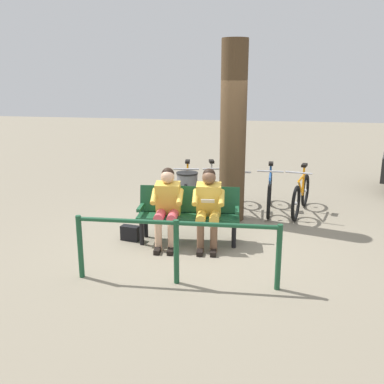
# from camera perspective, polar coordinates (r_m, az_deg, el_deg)

# --- Properties ---
(ground_plane) EXTENTS (40.00, 40.00, 0.00)m
(ground_plane) POSITION_cam_1_polar(r_m,az_deg,el_deg) (7.06, 1.45, -6.52)
(ground_plane) COLOR gray
(bench) EXTENTS (1.64, 0.63, 0.87)m
(bench) POSITION_cam_1_polar(r_m,az_deg,el_deg) (6.97, -0.40, -2.39)
(bench) COLOR #194C2D
(bench) RESTS_ON ground
(person_reading) EXTENTS (0.52, 0.79, 1.20)m
(person_reading) POSITION_cam_1_polar(r_m,az_deg,el_deg) (6.75, 2.15, -1.58)
(person_reading) COLOR gold
(person_reading) RESTS_ON ground
(person_companion) EXTENTS (0.52, 0.79, 1.20)m
(person_companion) POSITION_cam_1_polar(r_m,az_deg,el_deg) (6.81, -3.24, -1.45)
(person_companion) COLOR gold
(person_companion) RESTS_ON ground
(handbag) EXTENTS (0.32, 0.19, 0.24)m
(handbag) POSITION_cam_1_polar(r_m,az_deg,el_deg) (7.17, -8.02, -5.30)
(handbag) COLOR black
(handbag) RESTS_ON ground
(tree_trunk) EXTENTS (0.46, 0.46, 3.19)m
(tree_trunk) POSITION_cam_1_polar(r_m,az_deg,el_deg) (7.85, 5.36, 7.64)
(tree_trunk) COLOR #4C3823
(tree_trunk) RESTS_ON ground
(litter_bin) EXTENTS (0.41, 0.41, 0.82)m
(litter_bin) POSITION_cam_1_polar(r_m,az_deg,el_deg) (8.34, -0.63, -0.17)
(litter_bin) COLOR slate
(litter_bin) RESTS_ON ground
(bicycle_purple) EXTENTS (0.54, 1.65, 0.94)m
(bicycle_purple) POSITION_cam_1_polar(r_m,az_deg,el_deg) (8.67, 13.98, -0.39)
(bicycle_purple) COLOR black
(bicycle_purple) RESTS_ON ground
(bicycle_black) EXTENTS (0.48, 1.68, 0.94)m
(bicycle_black) POSITION_cam_1_polar(r_m,az_deg,el_deg) (8.69, 10.05, -0.14)
(bicycle_black) COLOR black
(bicycle_black) RESTS_ON ground
(bicycle_green) EXTENTS (0.48, 1.68, 0.94)m
(bicycle_green) POSITION_cam_1_polar(r_m,az_deg,el_deg) (8.55, 6.09, -0.22)
(bicycle_green) COLOR black
(bicycle_green) RESTS_ON ground
(bicycle_orange) EXTENTS (0.59, 1.64, 0.94)m
(bicycle_orange) POSITION_cam_1_polar(r_m,az_deg,el_deg) (8.78, 2.66, 0.24)
(bicycle_orange) COLOR black
(bicycle_orange) RESTS_ON ground
(bicycle_blue) EXTENTS (0.48, 1.67, 0.94)m
(bicycle_blue) POSITION_cam_1_polar(r_m,az_deg,el_deg) (8.76, -0.63, 0.21)
(bicycle_blue) COLOR black
(bicycle_blue) RESTS_ON ground
(railing_fence) EXTENTS (2.60, 0.20, 0.85)m
(railing_fence) POSITION_cam_1_polar(r_m,az_deg,el_deg) (5.52, -2.06, -6.36)
(railing_fence) COLOR #194C2D
(railing_fence) RESTS_ON ground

